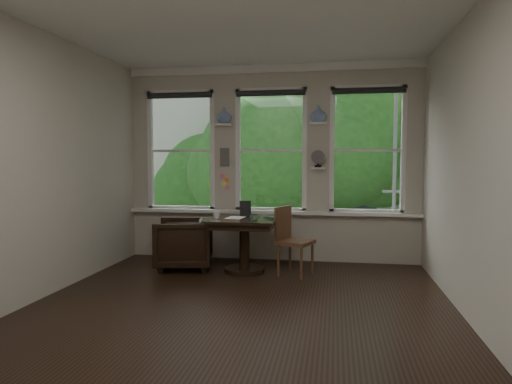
% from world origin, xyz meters
% --- Properties ---
extents(ground, '(4.50, 4.50, 0.00)m').
position_xyz_m(ground, '(0.00, 0.00, 0.00)').
color(ground, black).
rests_on(ground, ground).
extents(ceiling, '(4.50, 4.50, 0.00)m').
position_xyz_m(ceiling, '(0.00, 0.00, 3.00)').
color(ceiling, silver).
rests_on(ceiling, ground).
extents(wall_back, '(4.50, 0.00, 4.50)m').
position_xyz_m(wall_back, '(0.00, 2.25, 1.50)').
color(wall_back, '#BAB39E').
rests_on(wall_back, ground).
extents(wall_front, '(4.50, 0.00, 4.50)m').
position_xyz_m(wall_front, '(0.00, -2.25, 1.50)').
color(wall_front, '#BAB39E').
rests_on(wall_front, ground).
extents(wall_left, '(0.00, 4.50, 4.50)m').
position_xyz_m(wall_left, '(-2.25, 0.00, 1.50)').
color(wall_left, '#BAB39E').
rests_on(wall_left, ground).
extents(wall_right, '(0.00, 4.50, 4.50)m').
position_xyz_m(wall_right, '(2.25, 0.00, 1.50)').
color(wall_right, '#BAB39E').
rests_on(wall_right, ground).
extents(window_left, '(1.10, 0.12, 1.90)m').
position_xyz_m(window_left, '(-1.45, 2.25, 1.70)').
color(window_left, white).
rests_on(window_left, ground).
extents(window_center, '(1.10, 0.12, 1.90)m').
position_xyz_m(window_center, '(0.00, 2.25, 1.70)').
color(window_center, white).
rests_on(window_center, ground).
extents(window_right, '(1.10, 0.12, 1.90)m').
position_xyz_m(window_right, '(1.45, 2.25, 1.70)').
color(window_right, white).
rests_on(window_right, ground).
extents(shelf_left, '(0.26, 0.16, 0.03)m').
position_xyz_m(shelf_left, '(-0.72, 2.15, 2.10)').
color(shelf_left, white).
rests_on(shelf_left, ground).
extents(shelf_right, '(0.26, 0.16, 0.03)m').
position_xyz_m(shelf_right, '(0.72, 2.15, 2.10)').
color(shelf_right, white).
rests_on(shelf_right, ground).
extents(intercom, '(0.14, 0.06, 0.28)m').
position_xyz_m(intercom, '(-0.72, 2.18, 1.60)').
color(intercom, '#59544F').
rests_on(intercom, ground).
extents(sticky_notes, '(0.16, 0.01, 0.24)m').
position_xyz_m(sticky_notes, '(-0.72, 2.19, 1.25)').
color(sticky_notes, pink).
rests_on(sticky_notes, ground).
extents(desk_fan, '(0.20, 0.20, 0.24)m').
position_xyz_m(desk_fan, '(0.72, 2.13, 1.53)').
color(desk_fan, '#59544F').
rests_on(desk_fan, ground).
extents(vase_left, '(0.24, 0.24, 0.25)m').
position_xyz_m(vase_left, '(-0.72, 2.15, 2.24)').
color(vase_left, silver).
rests_on(vase_left, shelf_left).
extents(vase_right, '(0.24, 0.24, 0.25)m').
position_xyz_m(vase_right, '(0.72, 2.15, 2.24)').
color(vase_right, silver).
rests_on(vase_right, shelf_right).
extents(table, '(0.90, 0.90, 0.75)m').
position_xyz_m(table, '(-0.25, 1.36, 0.38)').
color(table, black).
rests_on(table, ground).
extents(armchair_left, '(0.94, 0.92, 0.72)m').
position_xyz_m(armchair_left, '(-1.14, 1.39, 0.36)').
color(armchair_left, black).
rests_on(armchair_left, ground).
extents(cushion_red, '(0.45, 0.45, 0.06)m').
position_xyz_m(cushion_red, '(-1.14, 1.39, 0.45)').
color(cushion_red, maroon).
rests_on(cushion_red, armchair_left).
extents(side_chair_right, '(0.55, 0.55, 0.92)m').
position_xyz_m(side_chair_right, '(0.47, 1.28, 0.46)').
color(side_chair_right, '#4E381C').
rests_on(side_chair_right, ground).
extents(laptop, '(0.37, 0.33, 0.02)m').
position_xyz_m(laptop, '(0.12, 1.35, 0.76)').
color(laptop, black).
rests_on(laptop, table).
extents(mug, '(0.13, 0.13, 0.10)m').
position_xyz_m(mug, '(-0.62, 1.25, 0.80)').
color(mug, white).
rests_on(mug, table).
extents(drinking_glass, '(0.12, 0.12, 0.09)m').
position_xyz_m(drinking_glass, '(-0.06, 1.09, 0.79)').
color(drinking_glass, white).
rests_on(drinking_glass, table).
extents(tablet, '(0.17, 0.12, 0.22)m').
position_xyz_m(tablet, '(-0.28, 1.60, 0.86)').
color(tablet, black).
rests_on(tablet, table).
extents(papers, '(0.25, 0.32, 0.00)m').
position_xyz_m(papers, '(-0.38, 1.39, 0.75)').
color(papers, silver).
rests_on(papers, table).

